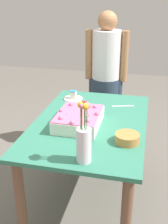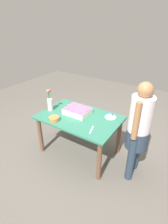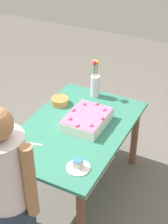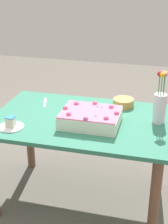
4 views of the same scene
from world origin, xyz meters
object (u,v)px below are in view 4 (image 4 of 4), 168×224
at_px(serving_plate_with_slice, 11,124).
at_px(cake_knife, 45,103).
at_px(fruit_bowl, 123,103).
at_px(flower_vase, 160,104).
at_px(sheet_cake, 90,117).

relative_size(serving_plate_with_slice, cake_knife, 0.91).
height_order(cake_knife, fruit_bowl, fruit_bowl).
bearing_deg(fruit_bowl, serving_plate_with_slice, 39.01).
bearing_deg(serving_plate_with_slice, fruit_bowl, -140.99).
distance_m(serving_plate_with_slice, flower_vase, 1.06).
height_order(sheet_cake, flower_vase, flower_vase).
bearing_deg(cake_knife, fruit_bowl, -98.22).
bearing_deg(sheet_cake, cake_knife, -32.50).
distance_m(serving_plate_with_slice, fruit_bowl, 0.91).
bearing_deg(cake_knife, flower_vase, -115.23).
height_order(flower_vase, fruit_bowl, flower_vase).
xyz_separation_m(flower_vase, fruit_bowl, (0.29, -0.23, -0.11)).
relative_size(flower_vase, fruit_bowl, 2.32).
height_order(sheet_cake, cake_knife, sheet_cake).
xyz_separation_m(sheet_cake, serving_plate_with_slice, (0.53, 0.19, -0.03)).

